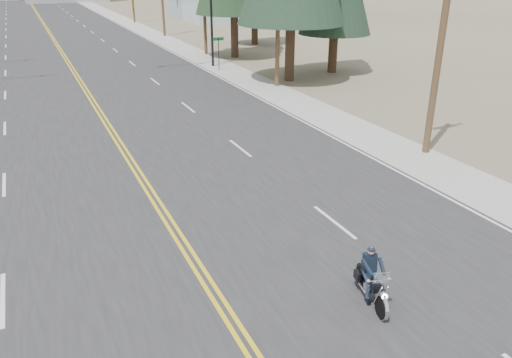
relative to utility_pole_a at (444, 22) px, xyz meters
name	(u,v)px	position (x,y,z in m)	size (l,w,h in m)	color
ground_plane	(244,342)	(-12.50, -8.00, -5.73)	(400.00, 400.00, 0.00)	#776D56
road	(45,26)	(-12.50, 62.00, -5.73)	(20.00, 200.00, 0.01)	#303033
sidewalk_right	(128,23)	(-1.00, 62.00, -5.73)	(3.00, 200.00, 0.01)	#A5A5A0
traffic_mast_right	(187,6)	(-3.52, 24.00, -0.79)	(7.10, 0.26, 7.00)	black
street_sign	(219,48)	(-1.70, 22.00, -3.93)	(0.90, 0.06, 2.62)	black
utility_pole_a	(444,22)	(0.00, 0.00, 0.00)	(2.20, 0.30, 11.00)	brown
motorcyclist	(373,277)	(-8.98, -7.95, -5.02)	(0.78, 1.83, 1.43)	black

